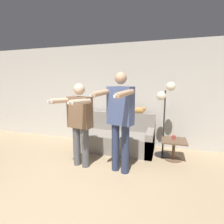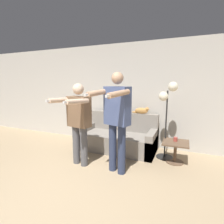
{
  "view_description": "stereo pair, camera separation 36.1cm",
  "coord_description": "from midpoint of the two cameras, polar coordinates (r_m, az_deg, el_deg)",
  "views": [
    {
      "loc": [
        1.29,
        -1.43,
        1.6
      ],
      "look_at": [
        0.26,
        1.98,
        1.01
      ],
      "focal_mm": 28.0,
      "sensor_mm": 36.0,
      "label": 1
    },
    {
      "loc": [
        1.63,
        -1.31,
        1.6
      ],
      "look_at": [
        0.26,
        1.98,
        1.01
      ],
      "focal_mm": 28.0,
      "sensor_mm": 36.0,
      "label": 2
    }
  ],
  "objects": [
    {
      "name": "ground_plane",
      "position": [
        2.57,
        -21.69,
        -30.01
      ],
      "size": [
        16.0,
        16.0,
        0.0
      ],
      "primitive_type": "plane",
      "color": "tan"
    },
    {
      "name": "wall_back",
      "position": [
        4.65,
        4.32,
        5.63
      ],
      "size": [
        10.0,
        0.05,
        2.6
      ],
      "color": "beige",
      "rests_on": "ground_plane"
    },
    {
      "name": "couch",
      "position": [
        4.3,
        4.31,
        -8.6
      ],
      "size": [
        1.82,
        0.81,
        0.87
      ],
      "color": "gray",
      "rests_on": "ground_plane"
    },
    {
      "name": "person_left",
      "position": [
        3.37,
        -7.92,
        -2.27
      ],
      "size": [
        0.6,
        0.74,
        1.6
      ],
      "rotation": [
        0.0,
        0.0,
        -0.18
      ],
      "color": "#56565B",
      "rests_on": "ground_plane"
    },
    {
      "name": "person_right",
      "position": [
        3.03,
        4.93,
        -1.38
      ],
      "size": [
        0.63,
        0.76,
        1.79
      ],
      "rotation": [
        0.0,
        0.0,
        -0.27
      ],
      "color": "#2D3856",
      "rests_on": "ground_plane"
    },
    {
      "name": "cat",
      "position": [
        4.3,
        12.11,
        0.45
      ],
      "size": [
        0.43,
        0.11,
        0.17
      ],
      "color": "tan",
      "rests_on": "couch"
    },
    {
      "name": "floor_lamp",
      "position": [
        3.86,
        20.26,
        2.87
      ],
      "size": [
        0.38,
        0.35,
        1.63
      ],
      "color": "black",
      "rests_on": "ground_plane"
    },
    {
      "name": "side_table",
      "position": [
        3.89,
        22.6,
        -10.7
      ],
      "size": [
        0.5,
        0.5,
        0.43
      ],
      "color": "brown",
      "rests_on": "ground_plane"
    },
    {
      "name": "cup",
      "position": [
        3.88,
        22.59,
        -8.24
      ],
      "size": [
        0.08,
        0.08,
        0.08
      ],
      "color": "#B7473D",
      "rests_on": "side_table"
    }
  ]
}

